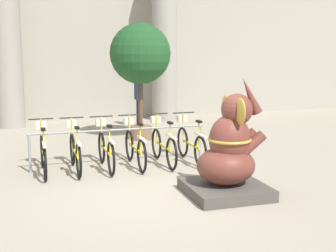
% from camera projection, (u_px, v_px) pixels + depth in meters
% --- Properties ---
extents(ground_plane, '(60.00, 60.00, 0.00)m').
position_uv_depth(ground_plane, '(159.00, 192.00, 7.82)').
color(ground_plane, '#9E937F').
extents(building_facade, '(20.00, 0.20, 6.00)m').
position_uv_depth(building_facade, '(85.00, 29.00, 15.42)').
color(building_facade, '#A39E8E').
rests_on(building_facade, ground_plane).
extents(column_left, '(1.00, 1.00, 5.16)m').
position_uv_depth(column_left, '(7.00, 40.00, 13.82)').
color(column_left, gray).
rests_on(column_left, ground_plane).
extents(column_right, '(1.00, 1.00, 5.16)m').
position_uv_depth(column_right, '(164.00, 40.00, 15.26)').
color(column_right, gray).
rests_on(column_right, ground_plane).
extents(bike_rack, '(3.62, 0.05, 0.77)m').
position_uv_depth(bike_rack, '(119.00, 137.00, 9.48)').
color(bike_rack, gray).
rests_on(bike_rack, ground_plane).
extents(bicycle_0, '(0.48, 1.74, 1.00)m').
position_uv_depth(bicycle_0, '(43.00, 153.00, 8.98)').
color(bicycle_0, black).
rests_on(bicycle_0, ground_plane).
extents(bicycle_1, '(0.48, 1.74, 1.00)m').
position_uv_depth(bicycle_1, '(75.00, 151.00, 9.15)').
color(bicycle_1, black).
rests_on(bicycle_1, ground_plane).
extents(bicycle_2, '(0.48, 1.74, 1.00)m').
position_uv_depth(bicycle_2, '(106.00, 149.00, 9.32)').
color(bicycle_2, black).
rests_on(bicycle_2, ground_plane).
extents(bicycle_3, '(0.48, 1.74, 1.00)m').
position_uv_depth(bicycle_3, '(135.00, 147.00, 9.53)').
color(bicycle_3, black).
rests_on(bicycle_3, ground_plane).
extents(bicycle_4, '(0.48, 1.74, 1.00)m').
position_uv_depth(bicycle_4, '(163.00, 145.00, 9.71)').
color(bicycle_4, black).
rests_on(bicycle_4, ground_plane).
extents(bicycle_5, '(0.48, 1.74, 1.00)m').
position_uv_depth(bicycle_5, '(190.00, 143.00, 9.88)').
color(bicycle_5, black).
rests_on(bicycle_5, ground_plane).
extents(elephant_statue, '(1.25, 1.25, 1.95)m').
position_uv_depth(elephant_statue, '(229.00, 156.00, 7.59)').
color(elephant_statue, '#4C4742').
rests_on(elephant_statue, ground_plane).
extents(person_pedestrian, '(0.23, 0.47, 1.74)m').
position_uv_depth(person_pedestrian, '(139.00, 93.00, 14.01)').
color(person_pedestrian, '#383342').
rests_on(person_pedestrian, ground_plane).
extents(potted_tree, '(1.57, 1.57, 3.03)m').
position_uv_depth(potted_tree, '(140.00, 56.00, 12.00)').
color(potted_tree, brown).
rests_on(potted_tree, ground_plane).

